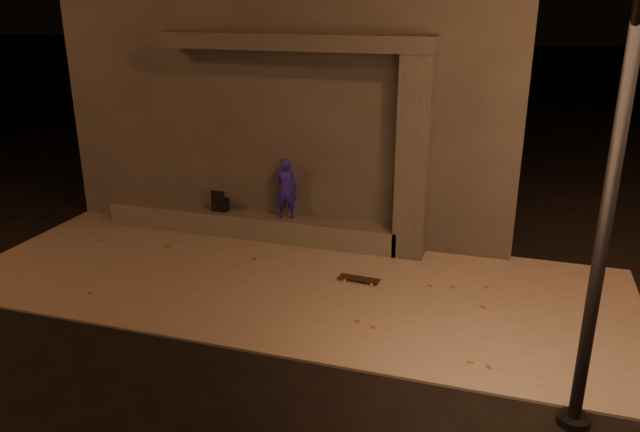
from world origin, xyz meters
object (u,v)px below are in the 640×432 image
(skateboard, at_px, (359,279))
(column, at_px, (414,159))
(skateboarder, at_px, (286,188))
(backpack, at_px, (220,204))
(street_lamp_0, at_px, (639,15))

(skateboard, bearing_deg, column, 71.80)
(column, bearing_deg, skateboarder, 180.00)
(column, bearing_deg, backpack, 180.00)
(backpack, relative_size, street_lamp_0, 0.06)
(column, height_order, street_lamp_0, street_lamp_0)
(skateboarder, relative_size, street_lamp_0, 0.15)
(skateboarder, bearing_deg, column, 166.15)
(skateboard, bearing_deg, street_lamp_0, -37.72)
(skateboard, bearing_deg, skateboarder, 145.03)
(backpack, bearing_deg, column, -1.48)
(skateboarder, relative_size, skateboard, 1.70)
(skateboarder, distance_m, backpack, 1.47)
(column, relative_size, skateboard, 5.17)
(skateboarder, bearing_deg, street_lamp_0, 126.02)
(skateboarder, xyz_separation_m, skateboard, (1.83, -1.45, -0.98))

